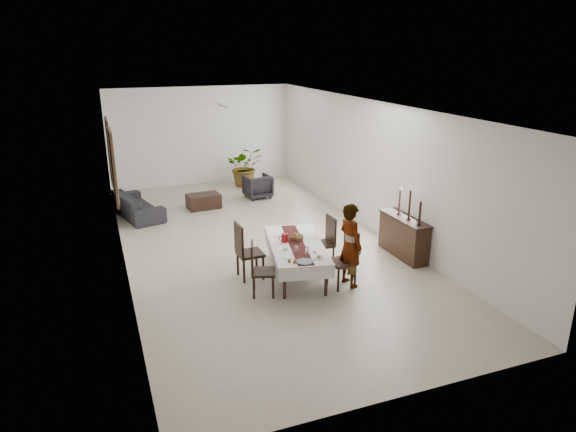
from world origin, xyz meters
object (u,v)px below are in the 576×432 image
Objects in this scene: red_pitcher at (285,238)px; dining_table_top at (296,245)px; woman at (350,245)px; sofa at (137,205)px; sideboard_body at (403,237)px.

dining_table_top is at bearing -43.27° from red_pitcher.
woman reaches higher than dining_table_top.
dining_table_top is 0.98× the size of sofa.
woman is at bearing -163.73° from sofa.
sideboard_body is (2.76, -0.08, -0.33)m from red_pitcher.
red_pitcher is 0.11× the size of woman.
sideboard_body is (1.78, 0.88, -0.39)m from woman.
red_pitcher is at bearing 149.04° from dining_table_top.
woman is 0.76× the size of sofa.
woman reaches higher than sideboard_body.
sideboard_body is 7.23m from sofa.
woman is at bearing -44.46° from red_pitcher.
woman reaches higher than sofa.
red_pitcher is at bearing 36.63° from woman.
red_pitcher is 0.12× the size of sideboard_body.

